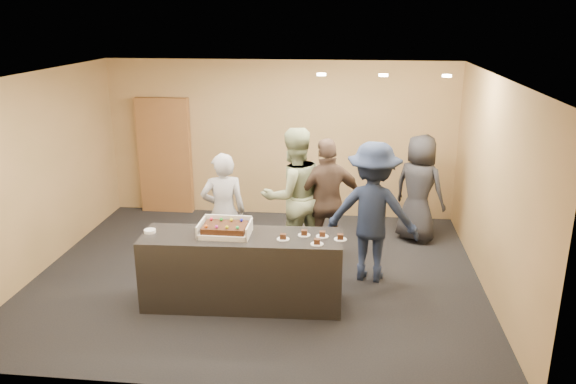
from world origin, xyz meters
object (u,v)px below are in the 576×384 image
object	(u,v)px
sheet_cake	(225,227)
plate_stack	(150,231)
storage_cabinet	(165,156)
serving_counter	(242,270)
cake_box	(226,231)
person_dark_suit	(419,188)
person_navy_man	(373,212)
person_brown_extra	(328,202)
person_server_grey	(224,212)
person_sage_man	(293,196)

from	to	relation	value
sheet_cake	plate_stack	xyz separation A→B (m)	(-0.92, -0.02, -0.08)
sheet_cake	storage_cabinet	bearing A→B (deg)	119.02
serving_counter	cake_box	bearing A→B (deg)	170.94
person_dark_suit	person_navy_man	bearing A→B (deg)	96.46
person_navy_man	person_brown_extra	xyz separation A→B (m)	(-0.61, 0.45, -0.03)
sheet_cake	person_brown_extra	size ratio (longest dim) A/B	0.28
person_server_grey	person_navy_man	size ratio (longest dim) A/B	0.89
person_navy_man	serving_counter	bearing A→B (deg)	38.93
storage_cabinet	plate_stack	bearing A→B (deg)	-75.05
plate_stack	person_server_grey	bearing A→B (deg)	55.10
person_sage_man	person_brown_extra	world-z (taller)	person_sage_man
plate_stack	person_navy_man	size ratio (longest dim) A/B	0.08
person_server_grey	serving_counter	bearing A→B (deg)	97.81
serving_counter	sheet_cake	xyz separation A→B (m)	(-0.20, 0.00, 0.55)
plate_stack	serving_counter	bearing A→B (deg)	1.04
cake_box	plate_stack	xyz separation A→B (m)	(-0.92, -0.04, -0.03)
storage_cabinet	cake_box	distance (m)	3.67
storage_cabinet	plate_stack	distance (m)	3.36
storage_cabinet	person_sage_man	bearing A→B (deg)	-36.91
person_brown_extra	person_dark_suit	world-z (taller)	person_brown_extra
cake_box	person_sage_man	xyz separation A→B (m)	(0.68, 1.35, 0.03)
plate_stack	person_navy_man	bearing A→B (deg)	18.60
cake_box	person_brown_extra	bearing A→B (deg)	48.50
cake_box	person_brown_extra	xyz separation A→B (m)	(1.17, 1.32, -0.04)
serving_counter	person_navy_man	world-z (taller)	person_navy_man
person_sage_man	sheet_cake	bearing A→B (deg)	33.28
person_navy_man	person_server_grey	bearing A→B (deg)	7.40
sheet_cake	person_brown_extra	world-z (taller)	person_brown_extra
plate_stack	person_sage_man	world-z (taller)	person_sage_man
person_navy_man	sheet_cake	bearing A→B (deg)	36.16
storage_cabinet	person_dark_suit	size ratio (longest dim) A/B	1.21
cake_box	plate_stack	world-z (taller)	cake_box
person_navy_man	plate_stack	bearing A→B (deg)	28.19
person_brown_extra	serving_counter	bearing A→B (deg)	32.38
person_navy_man	person_dark_suit	bearing A→B (deg)	-108.28
plate_stack	person_navy_man	distance (m)	2.85
cake_box	sheet_cake	xyz separation A→B (m)	(-0.00, -0.02, 0.05)
sheet_cake	person_brown_extra	xyz separation A→B (m)	(1.17, 1.34, -0.09)
person_server_grey	person_brown_extra	bearing A→B (deg)	178.69
person_server_grey	cake_box	bearing A→B (deg)	87.77
storage_cabinet	cake_box	size ratio (longest dim) A/B	3.38
serving_counter	plate_stack	xyz separation A→B (m)	(-1.12, -0.02, 0.47)
cake_box	sheet_cake	world-z (taller)	cake_box
storage_cabinet	person_navy_man	bearing A→B (deg)	-33.25
person_server_grey	person_dark_suit	bearing A→B (deg)	-170.02
person_server_grey	person_navy_man	xyz separation A→B (m)	(2.01, -0.08, 0.11)
sheet_cake	person_dark_suit	bearing A→B (deg)	42.58
person_server_grey	person_navy_man	distance (m)	2.02
storage_cabinet	person_sage_man	xyz separation A→B (m)	(2.47, -1.86, -0.05)
plate_stack	person_brown_extra	world-z (taller)	person_brown_extra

